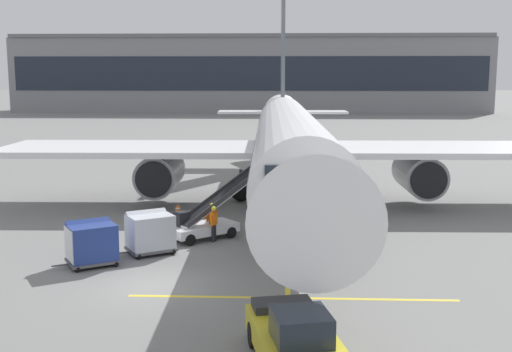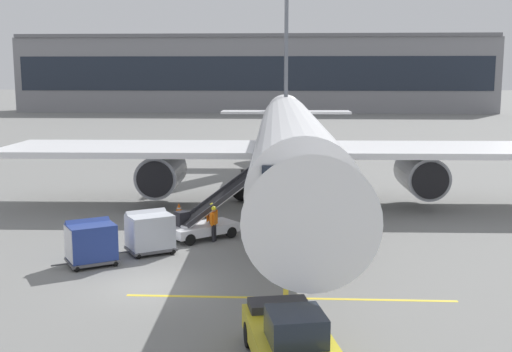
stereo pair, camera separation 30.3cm
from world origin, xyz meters
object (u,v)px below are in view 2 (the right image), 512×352
Objects in this scene: ground_crew_by_carts at (214,221)px; pushback_tug at (290,338)px; belt_loader at (206,220)px; parked_airplane at (291,141)px; baggage_cart_lead at (150,231)px; ground_crew_marshaller at (212,218)px; ground_crew_by_loader at (135,232)px; safety_cone_wingtip at (179,209)px; baggage_cart_second at (91,242)px; safety_cone_engine_keepout at (208,211)px.

pushback_tug is at bearing -74.36° from ground_crew_by_carts.
parked_airplane is at bearing 64.11° from belt_loader.
ground_crew_marshaller is at bearing 49.50° from baggage_cart_lead.
ground_crew_by_loader is at bearing -146.21° from ground_crew_by_carts.
parked_airplane reaches higher than safety_cone_wingtip.
baggage_cart_lead reaches higher than ground_crew_by_loader.
belt_loader is at bearing 45.54° from ground_crew_by_loader.
baggage_cart_second is 0.58× the size of pushback_tug.
safety_cone_wingtip is (0.62, 7.95, -0.65)m from ground_crew_by_loader.
belt_loader reaches higher than baggage_cart_second.
safety_cone_wingtip is at bearing 108.68° from pushback_tug.
parked_airplane is 10.35m from ground_crew_by_carts.
ground_crew_by_loader is at bearing -171.22° from baggage_cart_lead.
parked_airplane is 13.73m from ground_crew_by_loader.
baggage_cart_second is at bearing -133.28° from ground_crew_marshaller.
pushback_tug is (8.47, -9.16, -0.17)m from baggage_cart_second.
ground_crew_marshaller is (-3.86, -8.42, -2.95)m from parked_airplane.
baggage_cart_lead is 2.86m from baggage_cart_second.
belt_loader is 14.54m from pushback_tug.
safety_cone_engine_keepout is at bearing 104.21° from pushback_tug.
safety_cone_wingtip is (-0.04, 7.85, -0.65)m from baggage_cart_lead.
parked_airplane is at bearing 58.53° from ground_crew_by_loader.
pushback_tug is 20.01m from safety_cone_wingtip.
safety_cone_engine_keepout is (3.77, 9.40, -0.64)m from baggage_cart_second.
ground_crew_by_carts is at bearing 38.50° from baggage_cart_lead.
ground_crew_marshaller is at bearing 43.81° from ground_crew_by_loader.
safety_cone_engine_keepout is (-4.70, 18.55, -0.47)m from pushback_tug.
baggage_cart_lead is 0.58× the size of pushback_tug.
baggage_cart_lead is 7.66m from safety_cone_engine_keepout.
safety_cone_wingtip is at bearing -151.32° from parked_airplane.
belt_loader is at bearing 51.88° from baggage_cart_lead.
ground_crew_marshaller is (-0.18, 0.79, 0.00)m from ground_crew_by_carts.
ground_crew_marshaller is (0.28, 0.09, 0.09)m from belt_loader.
ground_crew_by_carts is at bearing -64.71° from safety_cone_wingtip.
ground_crew_by_carts reaches higher than safety_cone_wingtip.
pushback_tug is at bearing -73.39° from belt_loader.
safety_cone_engine_keepout is at bearing 96.68° from belt_loader.
belt_loader reaches higher than pushback_tug.
baggage_cart_second reaches higher than ground_crew_by_carts.
pushback_tug is 13.74m from ground_crew_by_carts.
safety_cone_engine_keepout is at bearing 68.15° from baggage_cart_second.
safety_cone_wingtip is at bearing 114.15° from belt_loader.
baggage_cart_lead is 1.00× the size of baggage_cart_second.
ground_crew_by_carts and ground_crew_marshaller have the same top height.
baggage_cart_lead is 1.57× the size of ground_crew_marshaller.
belt_loader is at bearing -65.85° from safety_cone_wingtip.
baggage_cart_second is at bearing -101.85° from safety_cone_wingtip.
ground_crew_by_carts is at bearing -77.46° from ground_crew_marshaller.
ground_crew_marshaller is at bearing 18.83° from belt_loader.
baggage_cart_second reaches higher than pushback_tug.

